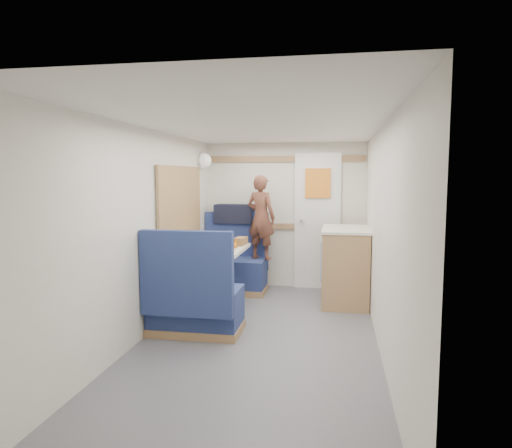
% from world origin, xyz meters
% --- Properties ---
extents(floor, '(4.50, 4.50, 0.00)m').
position_xyz_m(floor, '(0.00, 0.00, 0.00)').
color(floor, '#515156').
rests_on(floor, ground).
extents(ceiling, '(4.50, 4.50, 0.00)m').
position_xyz_m(ceiling, '(0.00, 0.00, 2.00)').
color(ceiling, silver).
rests_on(ceiling, wall_back).
extents(wall_back, '(2.20, 0.02, 2.00)m').
position_xyz_m(wall_back, '(0.00, 2.25, 1.00)').
color(wall_back, silver).
rests_on(wall_back, floor).
extents(wall_left, '(0.02, 4.50, 2.00)m').
position_xyz_m(wall_left, '(-1.10, 0.00, 1.00)').
color(wall_left, silver).
rests_on(wall_left, floor).
extents(wall_right, '(0.02, 4.50, 2.00)m').
position_xyz_m(wall_right, '(1.10, 0.00, 1.00)').
color(wall_right, silver).
rests_on(wall_right, floor).
extents(oak_trim_low, '(2.15, 0.02, 0.08)m').
position_xyz_m(oak_trim_low, '(0.00, 2.23, 0.85)').
color(oak_trim_low, olive).
rests_on(oak_trim_low, wall_back).
extents(oak_trim_high, '(2.15, 0.02, 0.08)m').
position_xyz_m(oak_trim_high, '(0.00, 2.23, 1.78)').
color(oak_trim_high, olive).
rests_on(oak_trim_high, wall_back).
extents(side_window, '(0.04, 1.30, 0.72)m').
position_xyz_m(side_window, '(-1.08, 1.00, 1.25)').
color(side_window, '#99A98F').
rests_on(side_window, wall_left).
extents(rear_door, '(0.62, 0.12, 1.86)m').
position_xyz_m(rear_door, '(0.45, 2.22, 0.97)').
color(rear_door, white).
rests_on(rear_door, wall_back).
extents(dinette_table, '(0.62, 0.92, 0.72)m').
position_xyz_m(dinette_table, '(-0.65, 1.00, 0.57)').
color(dinette_table, white).
rests_on(dinette_table, floor).
extents(bench_far, '(0.90, 0.59, 1.05)m').
position_xyz_m(bench_far, '(-0.65, 1.86, 0.30)').
color(bench_far, navy).
rests_on(bench_far, floor).
extents(bench_near, '(0.90, 0.59, 1.05)m').
position_xyz_m(bench_near, '(-0.65, 0.14, 0.30)').
color(bench_near, navy).
rests_on(bench_near, floor).
extents(ledge, '(0.90, 0.14, 0.04)m').
position_xyz_m(ledge, '(-0.65, 2.12, 0.88)').
color(ledge, olive).
rests_on(ledge, bench_far).
extents(dome_light, '(0.20, 0.20, 0.20)m').
position_xyz_m(dome_light, '(-1.04, 1.85, 1.75)').
color(dome_light, white).
rests_on(dome_light, wall_left).
extents(galley_counter, '(0.57, 0.92, 0.92)m').
position_xyz_m(galley_counter, '(0.82, 1.55, 0.47)').
color(galley_counter, olive).
rests_on(galley_counter, floor).
extents(person, '(0.47, 0.40, 1.11)m').
position_xyz_m(person, '(-0.27, 1.87, 1.00)').
color(person, brown).
rests_on(person, bench_far).
extents(duffel_bag, '(0.54, 0.26, 0.26)m').
position_xyz_m(duffel_bag, '(-0.69, 2.12, 1.03)').
color(duffel_bag, black).
rests_on(duffel_bag, ledge).
extents(tray, '(0.31, 0.39, 0.02)m').
position_xyz_m(tray, '(-0.60, 0.84, 0.73)').
color(tray, silver).
rests_on(tray, dinette_table).
extents(orange_fruit, '(0.06, 0.06, 0.06)m').
position_xyz_m(orange_fruit, '(-0.43, 0.95, 0.77)').
color(orange_fruit, orange).
rests_on(orange_fruit, tray).
extents(cheese_block, '(0.10, 0.06, 0.03)m').
position_xyz_m(cheese_block, '(-0.64, 0.70, 0.75)').
color(cheese_block, '#DCD67F').
rests_on(cheese_block, tray).
extents(wine_glass, '(0.08, 0.08, 0.17)m').
position_xyz_m(wine_glass, '(-0.78, 0.86, 0.84)').
color(wine_glass, white).
rests_on(wine_glass, dinette_table).
extents(tumbler_left, '(0.07, 0.07, 0.11)m').
position_xyz_m(tumbler_left, '(-0.81, 0.81, 0.78)').
color(tumbler_left, white).
rests_on(tumbler_left, dinette_table).
extents(tumbler_mid, '(0.07, 0.07, 0.11)m').
position_xyz_m(tumbler_mid, '(-0.81, 1.38, 0.78)').
color(tumbler_mid, white).
rests_on(tumbler_mid, dinette_table).
extents(beer_glass, '(0.06, 0.06, 0.10)m').
position_xyz_m(beer_glass, '(-0.45, 1.06, 0.77)').
color(beer_glass, '#8D5514').
rests_on(beer_glass, dinette_table).
extents(pepper_grinder, '(0.03, 0.03, 0.09)m').
position_xyz_m(pepper_grinder, '(-0.68, 1.13, 0.76)').
color(pepper_grinder, black).
rests_on(pepper_grinder, dinette_table).
extents(salt_grinder, '(0.03, 0.03, 0.09)m').
position_xyz_m(salt_grinder, '(-0.76, 0.98, 0.76)').
color(salt_grinder, white).
rests_on(salt_grinder, dinette_table).
extents(bread_loaf, '(0.14, 0.23, 0.09)m').
position_xyz_m(bread_loaf, '(-0.43, 1.28, 0.77)').
color(bread_loaf, brown).
rests_on(bread_loaf, dinette_table).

